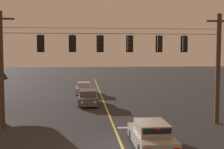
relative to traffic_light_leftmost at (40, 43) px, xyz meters
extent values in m
plane|color=#28282B|center=(4.75, -4.27, -5.52)|extent=(180.00, 180.00, 0.00)
cube|color=#D1C64C|center=(4.75, 6.02, -5.51)|extent=(0.14, 60.00, 0.01)
cube|color=silver|center=(6.65, -0.58, -5.51)|extent=(3.40, 0.36, 0.01)
cylinder|color=#423021|center=(-2.50, 0.02, -1.73)|extent=(0.32, 0.32, 7.57)
cube|color=#423021|center=(-2.50, 0.02, 1.55)|extent=(1.80, 0.12, 0.12)
cylinder|color=slate|center=(-2.50, 0.02, 1.20)|extent=(0.12, 0.12, 0.18)
cylinder|color=#423021|center=(12.01, 0.02, -1.73)|extent=(0.32, 0.32, 7.57)
cube|color=#423021|center=(12.01, 0.02, 1.55)|extent=(1.80, 0.12, 0.12)
cylinder|color=slate|center=(12.01, 0.02, 1.20)|extent=(0.12, 0.12, 0.18)
cylinder|color=black|center=(4.75, 0.02, 0.65)|extent=(14.51, 0.03, 0.03)
cylinder|color=black|center=(4.75, 0.02, 1.00)|extent=(14.51, 0.02, 0.02)
cylinder|color=black|center=(0.00, 0.02, 0.56)|extent=(0.04, 0.04, 0.18)
cube|color=black|center=(0.00, 0.02, -0.01)|extent=(0.32, 0.26, 0.96)
cube|color=black|center=(0.00, 0.16, -0.01)|extent=(0.48, 0.03, 1.12)
sphere|color=red|center=(0.00, -0.14, 0.28)|extent=(0.17, 0.17, 0.17)
cylinder|color=black|center=(0.00, -0.18, 0.33)|extent=(0.20, 0.10, 0.20)
sphere|color=#3D280A|center=(0.00, -0.14, -0.01)|extent=(0.17, 0.17, 0.17)
cylinder|color=black|center=(0.00, -0.18, 0.04)|extent=(0.20, 0.10, 0.20)
sphere|color=black|center=(0.00, -0.14, -0.29)|extent=(0.17, 0.17, 0.17)
cylinder|color=black|center=(0.00, -0.18, -0.25)|extent=(0.20, 0.10, 0.20)
cylinder|color=black|center=(2.05, 0.02, 0.56)|extent=(0.04, 0.04, 0.18)
cube|color=black|center=(2.05, 0.02, -0.01)|extent=(0.32, 0.26, 0.96)
cube|color=black|center=(2.05, 0.16, -0.01)|extent=(0.48, 0.03, 1.12)
sphere|color=red|center=(2.05, -0.14, 0.28)|extent=(0.17, 0.17, 0.17)
cylinder|color=black|center=(2.05, -0.18, 0.33)|extent=(0.20, 0.10, 0.20)
sphere|color=#3D280A|center=(2.05, -0.14, -0.01)|extent=(0.17, 0.17, 0.17)
cylinder|color=black|center=(2.05, -0.18, 0.04)|extent=(0.20, 0.10, 0.20)
sphere|color=black|center=(2.05, -0.14, -0.29)|extent=(0.17, 0.17, 0.17)
cylinder|color=black|center=(2.05, -0.18, -0.25)|extent=(0.20, 0.10, 0.20)
cylinder|color=black|center=(3.88, 0.02, 0.56)|extent=(0.04, 0.04, 0.18)
cube|color=black|center=(3.88, 0.02, -0.01)|extent=(0.32, 0.26, 0.96)
cube|color=black|center=(3.88, 0.16, -0.01)|extent=(0.48, 0.03, 1.12)
sphere|color=red|center=(3.88, -0.14, 0.28)|extent=(0.17, 0.17, 0.17)
cylinder|color=black|center=(3.88, -0.18, 0.33)|extent=(0.20, 0.10, 0.20)
sphere|color=#3D280A|center=(3.88, -0.14, -0.01)|extent=(0.17, 0.17, 0.17)
cylinder|color=black|center=(3.88, -0.18, 0.04)|extent=(0.20, 0.10, 0.20)
sphere|color=black|center=(3.88, -0.14, -0.29)|extent=(0.17, 0.17, 0.17)
cylinder|color=black|center=(3.88, -0.18, -0.25)|extent=(0.20, 0.10, 0.20)
cylinder|color=black|center=(5.86, 0.02, 0.56)|extent=(0.04, 0.04, 0.18)
cube|color=black|center=(5.86, 0.02, -0.01)|extent=(0.32, 0.26, 0.96)
cube|color=black|center=(5.86, 0.16, -0.01)|extent=(0.48, 0.03, 1.12)
sphere|color=red|center=(5.86, -0.14, 0.28)|extent=(0.17, 0.17, 0.17)
cylinder|color=black|center=(5.86, -0.18, 0.33)|extent=(0.20, 0.10, 0.20)
sphere|color=#3D280A|center=(5.86, -0.14, -0.01)|extent=(0.17, 0.17, 0.17)
cylinder|color=black|center=(5.86, -0.18, 0.04)|extent=(0.20, 0.10, 0.20)
sphere|color=black|center=(5.86, -0.14, -0.29)|extent=(0.17, 0.17, 0.17)
cylinder|color=black|center=(5.86, -0.18, -0.25)|extent=(0.20, 0.10, 0.20)
cylinder|color=black|center=(7.87, 0.02, 0.56)|extent=(0.04, 0.04, 0.18)
cube|color=black|center=(7.87, 0.02, -0.01)|extent=(0.32, 0.26, 0.96)
cube|color=black|center=(7.87, 0.16, -0.01)|extent=(0.48, 0.03, 1.12)
sphere|color=red|center=(7.87, -0.14, 0.28)|extent=(0.17, 0.17, 0.17)
cylinder|color=black|center=(7.87, -0.18, 0.33)|extent=(0.20, 0.10, 0.20)
sphere|color=#3D280A|center=(7.87, -0.14, -0.01)|extent=(0.17, 0.17, 0.17)
cylinder|color=black|center=(7.87, -0.18, 0.04)|extent=(0.20, 0.10, 0.20)
sphere|color=black|center=(7.87, -0.14, -0.29)|extent=(0.17, 0.17, 0.17)
cylinder|color=black|center=(7.87, -0.18, -0.25)|extent=(0.20, 0.10, 0.20)
cylinder|color=black|center=(9.62, 0.02, 0.56)|extent=(0.04, 0.04, 0.18)
cube|color=black|center=(9.62, 0.02, -0.01)|extent=(0.32, 0.26, 0.96)
cube|color=black|center=(9.62, 0.16, -0.01)|extent=(0.48, 0.03, 1.12)
sphere|color=red|center=(9.62, -0.14, 0.28)|extent=(0.17, 0.17, 0.17)
cylinder|color=black|center=(9.62, -0.18, 0.33)|extent=(0.20, 0.10, 0.20)
sphere|color=#3D280A|center=(9.62, -0.14, -0.01)|extent=(0.17, 0.17, 0.17)
cylinder|color=black|center=(9.62, -0.18, 0.04)|extent=(0.20, 0.10, 0.20)
sphere|color=black|center=(9.62, -0.14, -0.29)|extent=(0.17, 0.17, 0.17)
cylinder|color=black|center=(9.62, -0.18, -0.25)|extent=(0.20, 0.10, 0.20)
cube|color=gray|center=(6.22, -4.78, -5.01)|extent=(1.80, 4.30, 0.68)
cube|color=gray|center=(6.22, -4.90, -4.40)|extent=(1.51, 2.15, 0.54)
cube|color=black|center=(6.22, -3.96, -4.40)|extent=(1.40, 0.21, 0.48)
cube|color=black|center=(6.22, -5.96, -4.40)|extent=(1.37, 0.18, 0.46)
cylinder|color=black|center=(5.43, -3.45, -5.20)|extent=(0.22, 0.64, 0.64)
cylinder|color=black|center=(7.01, -3.45, -5.20)|extent=(0.22, 0.64, 0.64)
cube|color=red|center=(6.22, -6.07, -4.17)|extent=(0.24, 0.04, 0.06)
cube|color=#4C4C51|center=(3.16, 8.29, -5.01)|extent=(1.80, 4.30, 0.68)
cube|color=#4C4C51|center=(3.16, 8.41, -4.40)|extent=(1.51, 2.15, 0.54)
cube|color=black|center=(3.16, 7.47, -4.40)|extent=(1.40, 0.21, 0.48)
cube|color=black|center=(3.16, 9.47, -4.40)|extent=(1.37, 0.18, 0.46)
cylinder|color=black|center=(3.95, 6.96, -5.20)|extent=(0.22, 0.64, 0.64)
cylinder|color=black|center=(2.37, 6.96, -5.20)|extent=(0.22, 0.64, 0.64)
cylinder|color=black|center=(3.95, 9.62, -5.20)|extent=(0.22, 0.64, 0.64)
cylinder|color=black|center=(2.37, 9.62, -5.20)|extent=(0.22, 0.64, 0.64)
sphere|color=white|center=(3.72, 6.12, -4.95)|extent=(0.20, 0.20, 0.20)
sphere|color=white|center=(2.60, 6.12, -4.95)|extent=(0.20, 0.20, 0.20)
cube|color=#A5A5AD|center=(2.76, 15.91, -5.01)|extent=(1.80, 4.30, 0.68)
cube|color=#A5A5AD|center=(2.76, 16.03, -4.40)|extent=(1.51, 2.15, 0.54)
cube|color=black|center=(2.76, 15.10, -4.40)|extent=(1.40, 0.21, 0.48)
cube|color=black|center=(2.76, 17.10, -4.40)|extent=(1.37, 0.18, 0.46)
cylinder|color=black|center=(3.55, 14.58, -5.20)|extent=(0.22, 0.64, 0.64)
cylinder|color=black|center=(1.96, 14.58, -5.20)|extent=(0.22, 0.64, 0.64)
cylinder|color=black|center=(3.55, 17.25, -5.20)|extent=(0.22, 0.64, 0.64)
cylinder|color=black|center=(1.96, 17.25, -5.20)|extent=(0.22, 0.64, 0.64)
sphere|color=white|center=(3.31, 13.74, -4.95)|extent=(0.20, 0.20, 0.20)
sphere|color=white|center=(2.20, 13.74, -4.95)|extent=(0.20, 0.20, 0.20)
camera|label=1|loc=(2.81, -19.20, -0.64)|focal=46.62mm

